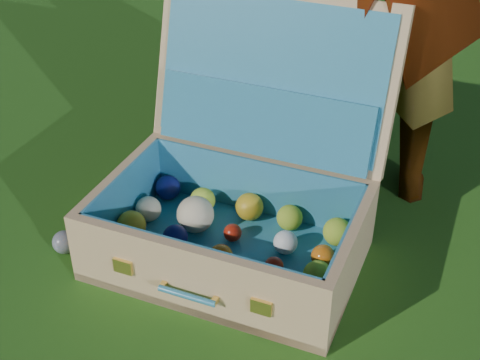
{
  "coord_description": "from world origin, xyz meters",
  "views": [
    {
      "loc": [
        0.54,
        -1.11,
        1.2
      ],
      "look_at": [
        0.04,
        0.29,
        0.21
      ],
      "focal_mm": 50.0,
      "sensor_mm": 36.0,
      "label": 1
    }
  ],
  "objects": [
    {
      "name": "ground",
      "position": [
        0.0,
        0.0,
        0.0
      ],
      "size": [
        60.0,
        60.0,
        0.0
      ],
      "primitive_type": "plane",
      "color": "#215114",
      "rests_on": "ground"
    },
    {
      "name": "stray_ball",
      "position": [
        -0.4,
        0.08,
        0.03
      ],
      "size": [
        0.07,
        0.07,
        0.07
      ],
      "primitive_type": "sphere",
      "color": "teal",
      "rests_on": "ground"
    },
    {
      "name": "suitcase",
      "position": [
        0.05,
        0.3,
        0.18
      ],
      "size": [
        0.72,
        0.69,
        0.65
      ],
      "rotation": [
        0.0,
        0.0,
        -0.06
      ],
      "color": "tan",
      "rests_on": "ground"
    }
  ]
}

